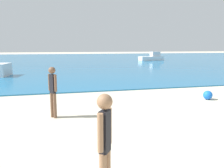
{
  "coord_description": "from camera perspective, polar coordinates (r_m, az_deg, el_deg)",
  "views": [
    {
      "loc": [
        -1.97,
        4.06,
        2.22
      ],
      "look_at": [
        -0.42,
        10.47,
        1.11
      ],
      "focal_mm": 35.72,
      "sensor_mm": 36.0,
      "label": 1
    }
  ],
  "objects": [
    {
      "name": "person_standing",
      "position": [
        3.16,
        -1.83,
        -14.89
      ],
      "size": [
        0.25,
        0.32,
        1.6
      ],
      "rotation": [
        0.0,
        0.0,
        0.95
      ],
      "color": "#936B4C",
      "rests_on": "ground"
    },
    {
      "name": "person_distant",
      "position": [
        7.17,
        -14.92,
        -1.27
      ],
      "size": [
        0.27,
        0.3,
        1.61
      ],
      "rotation": [
        0.0,
        0.0,
        5.4
      ],
      "color": "brown",
      "rests_on": "ground"
    },
    {
      "name": "water",
      "position": [
        40.82,
        -10.93,
        6.25
      ],
      "size": [
        160.0,
        60.0,
        0.06
      ],
      "primitive_type": "cube",
      "color": "#1E6B9E",
      "rests_on": "ground"
    },
    {
      "name": "beach_ball",
      "position": [
        10.31,
        23.3,
        -2.62
      ],
      "size": [
        0.38,
        0.38,
        0.38
      ],
      "primitive_type": "sphere",
      "color": "blue",
      "rests_on": "ground"
    },
    {
      "name": "boat_far",
      "position": [
        36.76,
        10.21,
        6.72
      ],
      "size": [
        4.2,
        1.93,
        1.38
      ],
      "rotation": [
        0.0,
        0.0,
        3.3
      ],
      "color": "white",
      "rests_on": "water"
    }
  ]
}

